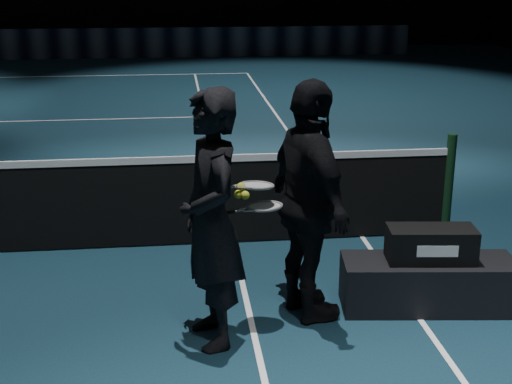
% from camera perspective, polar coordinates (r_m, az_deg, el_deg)
% --- Properties ---
extents(net_post_right, '(0.10, 0.10, 1.10)m').
position_cam_1_polar(net_post_right, '(7.79, 15.14, 0.55)').
color(net_post_right, black).
rests_on(net_post_right, floor).
extents(sponsor_backdrop, '(22.00, 0.15, 0.90)m').
position_cam_1_polar(sponsor_backdrop, '(22.80, -15.85, 11.33)').
color(sponsor_backdrop, black).
rests_on(sponsor_backdrop, floor).
extents(player_bench, '(1.48, 0.63, 0.43)m').
position_cam_1_polar(player_bench, '(6.20, 13.58, -7.16)').
color(player_bench, black).
rests_on(player_bench, floor).
extents(racket_bag, '(0.75, 0.38, 0.29)m').
position_cam_1_polar(racket_bag, '(6.06, 13.82, -4.08)').
color(racket_bag, black).
rests_on(racket_bag, player_bench).
extents(bag_signature, '(0.33, 0.04, 0.10)m').
position_cam_1_polar(bag_signature, '(5.93, 14.33, -4.64)').
color(bag_signature, white).
rests_on(bag_signature, racket_bag).
extents(player_a, '(0.63, 0.81, 1.96)m').
position_cam_1_polar(player_a, '(5.25, -3.62, -2.28)').
color(player_a, black).
rests_on(player_a, floor).
extents(player_b, '(0.77, 1.24, 1.96)m').
position_cam_1_polar(player_b, '(5.63, 4.29, -0.89)').
color(player_b, black).
rests_on(player_b, floor).
extents(racket_lower, '(0.71, 0.45, 0.03)m').
position_cam_1_polar(racket_lower, '(5.42, 0.71, -1.15)').
color(racket_lower, black).
rests_on(racket_lower, player_a).
extents(racket_upper, '(0.71, 0.49, 0.10)m').
position_cam_1_polar(racket_upper, '(5.38, 0.04, 0.53)').
color(racket_upper, black).
rests_on(racket_upper, player_b).
extents(tennis_balls, '(0.12, 0.10, 0.12)m').
position_cam_1_polar(tennis_balls, '(5.30, -1.17, -0.03)').
color(tennis_balls, gold).
rests_on(tennis_balls, racket_upper).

